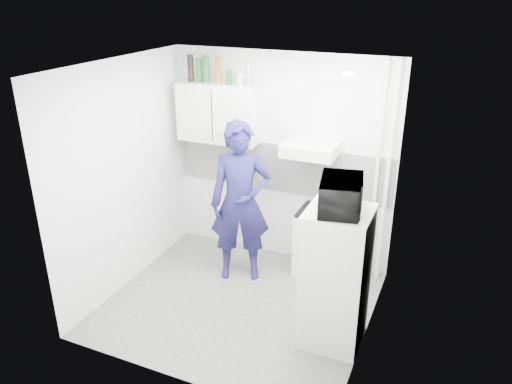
% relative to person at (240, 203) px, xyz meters
% --- Properties ---
extents(floor, '(2.80, 2.80, 0.00)m').
position_rel_person_xyz_m(floor, '(0.23, -0.56, -0.96)').
color(floor, '#5F5F5B').
rests_on(floor, ground).
extents(ceiling, '(2.80, 2.80, 0.00)m').
position_rel_person_xyz_m(ceiling, '(0.23, -0.56, 1.64)').
color(ceiling, white).
rests_on(ceiling, wall_back).
extents(wall_back, '(2.80, 0.00, 2.80)m').
position_rel_person_xyz_m(wall_back, '(0.23, 0.69, 0.34)').
color(wall_back, white).
rests_on(wall_back, floor).
extents(wall_left, '(0.00, 2.60, 2.60)m').
position_rel_person_xyz_m(wall_left, '(-1.17, -0.56, 0.34)').
color(wall_left, white).
rests_on(wall_left, floor).
extents(wall_right, '(0.00, 2.60, 2.60)m').
position_rel_person_xyz_m(wall_right, '(1.63, -0.56, 0.34)').
color(wall_right, white).
rests_on(wall_right, floor).
extents(person, '(0.83, 0.70, 1.92)m').
position_rel_person_xyz_m(person, '(0.00, 0.00, 0.00)').
color(person, '#181644').
rests_on(person, floor).
extents(stove, '(0.50, 0.50, 0.80)m').
position_rel_person_xyz_m(stove, '(0.83, 0.44, -0.56)').
color(stove, silver).
rests_on(stove, floor).
extents(fridge, '(0.59, 0.59, 1.42)m').
position_rel_person_xyz_m(fridge, '(1.33, -0.72, -0.25)').
color(fridge, white).
rests_on(fridge, floor).
extents(stove_top, '(0.48, 0.48, 0.03)m').
position_rel_person_xyz_m(stove_top, '(0.83, 0.44, -0.15)').
color(stove_top, black).
rests_on(stove_top, stove).
extents(saucepan, '(0.17, 0.17, 0.09)m').
position_rel_person_xyz_m(saucepan, '(0.93, 0.41, -0.09)').
color(saucepan, silver).
rests_on(saucepan, stove_top).
extents(microwave, '(0.61, 0.47, 0.30)m').
position_rel_person_xyz_m(microwave, '(1.33, -0.72, 0.61)').
color(microwave, black).
rests_on(microwave, fridge).
extents(bottle_a, '(0.07, 0.07, 0.32)m').
position_rel_person_xyz_m(bottle_a, '(-0.88, 0.51, 1.40)').
color(bottle_a, black).
rests_on(bottle_a, upper_cabinet).
extents(bottle_b, '(0.07, 0.07, 0.28)m').
position_rel_person_xyz_m(bottle_b, '(-0.76, 0.51, 1.38)').
color(bottle_b, '#144C1E').
rests_on(bottle_b, upper_cabinet).
extents(bottle_c, '(0.08, 0.08, 0.31)m').
position_rel_person_xyz_m(bottle_c, '(-0.67, 0.51, 1.40)').
color(bottle_c, '#144C1E').
rests_on(bottle_c, upper_cabinet).
extents(bottle_d, '(0.07, 0.07, 0.31)m').
position_rel_person_xyz_m(bottle_d, '(-0.51, 0.51, 1.40)').
color(bottle_d, brown).
rests_on(bottle_d, upper_cabinet).
extents(canister_a, '(0.07, 0.07, 0.17)m').
position_rel_person_xyz_m(canister_a, '(-0.37, 0.51, 1.33)').
color(canister_a, '#144C1E').
rests_on(canister_a, upper_cabinet).
extents(canister_b, '(0.08, 0.08, 0.14)m').
position_rel_person_xyz_m(canister_b, '(-0.23, 0.51, 1.31)').
color(canister_b, '#B2B7BC').
rests_on(canister_b, upper_cabinet).
extents(bottle_e, '(0.06, 0.06, 0.26)m').
position_rel_person_xyz_m(bottle_e, '(-0.12, 0.51, 1.37)').
color(bottle_e, silver).
rests_on(bottle_e, upper_cabinet).
extents(upper_cabinet, '(1.00, 0.35, 0.70)m').
position_rel_person_xyz_m(upper_cabinet, '(-0.52, 0.51, 0.89)').
color(upper_cabinet, white).
rests_on(upper_cabinet, wall_back).
extents(range_hood, '(0.60, 0.50, 0.14)m').
position_rel_person_xyz_m(range_hood, '(0.68, 0.44, 0.61)').
color(range_hood, silver).
rests_on(range_hood, wall_back).
extents(backsplash, '(2.74, 0.03, 0.60)m').
position_rel_person_xyz_m(backsplash, '(0.23, 0.67, 0.24)').
color(backsplash, white).
rests_on(backsplash, wall_back).
extents(pipe_a, '(0.05, 0.05, 2.60)m').
position_rel_person_xyz_m(pipe_a, '(1.53, 0.61, 0.34)').
color(pipe_a, silver).
rests_on(pipe_a, floor).
extents(pipe_b, '(0.04, 0.04, 2.60)m').
position_rel_person_xyz_m(pipe_b, '(1.41, 0.61, 0.34)').
color(pipe_b, silver).
rests_on(pipe_b, floor).
extents(ceiling_spot_fixture, '(0.10, 0.10, 0.02)m').
position_rel_person_xyz_m(ceiling_spot_fixture, '(1.23, -0.36, 1.61)').
color(ceiling_spot_fixture, white).
rests_on(ceiling_spot_fixture, ceiling).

